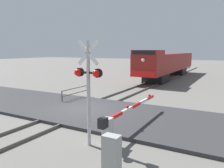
{
  "coord_description": "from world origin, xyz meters",
  "views": [
    {
      "loc": [
        8.2,
        -11.09,
        3.77
      ],
      "look_at": [
        0.98,
        1.93,
        1.53
      ],
      "focal_mm": 36.13,
      "sensor_mm": 36.0,
      "label": 1
    }
  ],
  "objects_px": {
    "locomotive": "(168,63)",
    "guard_railing": "(75,92)",
    "crossing_gate": "(117,121)",
    "utility_cabinet": "(112,157)",
    "crossing_signal": "(88,81)"
  },
  "relations": [
    {
      "from": "utility_cabinet",
      "to": "crossing_signal",
      "type": "bearing_deg",
      "value": 140.3
    },
    {
      "from": "locomotive",
      "to": "crossing_signal",
      "type": "relative_size",
      "value": 4.61
    },
    {
      "from": "utility_cabinet",
      "to": "guard_railing",
      "type": "xyz_separation_m",
      "value": [
        -7.59,
        7.96,
        -0.03
      ]
    },
    {
      "from": "crossing_gate",
      "to": "guard_railing",
      "type": "height_order",
      "value": "crossing_gate"
    },
    {
      "from": "guard_railing",
      "to": "locomotive",
      "type": "bearing_deg",
      "value": 81.89
    },
    {
      "from": "crossing_signal",
      "to": "guard_railing",
      "type": "xyz_separation_m",
      "value": [
        -5.68,
        6.37,
        -1.95
      ]
    },
    {
      "from": "locomotive",
      "to": "guard_railing",
      "type": "bearing_deg",
      "value": -98.11
    },
    {
      "from": "locomotive",
      "to": "guard_railing",
      "type": "height_order",
      "value": "locomotive"
    },
    {
      "from": "crossing_gate",
      "to": "utility_cabinet",
      "type": "height_order",
      "value": "utility_cabinet"
    },
    {
      "from": "locomotive",
      "to": "crossing_gate",
      "type": "distance_m",
      "value": 22.56
    },
    {
      "from": "crossing_signal",
      "to": "guard_railing",
      "type": "bearing_deg",
      "value": 131.69
    },
    {
      "from": "locomotive",
      "to": "crossing_signal",
      "type": "distance_m",
      "value": 23.58
    },
    {
      "from": "crossing_gate",
      "to": "locomotive",
      "type": "bearing_deg",
      "value": 99.97
    },
    {
      "from": "crossing_signal",
      "to": "guard_railing",
      "type": "distance_m",
      "value": 8.76
    },
    {
      "from": "locomotive",
      "to": "utility_cabinet",
      "type": "bearing_deg",
      "value": -78.28
    }
  ]
}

